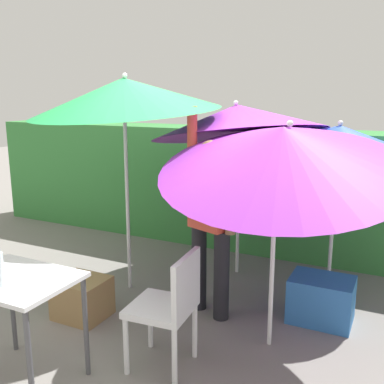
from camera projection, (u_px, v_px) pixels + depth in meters
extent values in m
plane|color=gray|center=(178.00, 316.00, 4.06)|extent=(24.00, 24.00, 0.00)
cube|color=#38843D|center=(254.00, 189.00, 5.76)|extent=(8.00, 0.70, 1.55)
cylinder|color=silver|center=(127.00, 203.00, 4.46)|extent=(0.04, 0.04, 1.81)
cone|color=green|center=(125.00, 95.00, 4.22)|extent=(1.85, 1.85, 0.51)
sphere|color=silver|center=(125.00, 75.00, 4.17)|extent=(0.05, 0.05, 0.05)
cylinder|color=silver|center=(333.00, 223.00, 4.43)|extent=(0.04, 0.04, 1.44)
cone|color=blue|center=(339.00, 138.00, 4.25)|extent=(1.46, 1.46, 0.32)
sphere|color=silver|center=(341.00, 123.00, 4.22)|extent=(0.05, 0.05, 0.05)
cylinder|color=silver|center=(272.00, 261.00, 3.45)|extent=(0.04, 0.04, 1.44)
cone|color=purple|center=(283.00, 148.00, 3.24)|extent=(1.91, 1.91, 0.86)
sphere|color=silver|center=(290.00, 124.00, 3.19)|extent=(0.05, 0.05, 0.05)
cylinder|color=silver|center=(238.00, 206.00, 4.89)|extent=(0.04, 0.04, 1.55)
cone|color=purple|center=(238.00, 120.00, 4.67)|extent=(1.91, 1.88, 0.80)
sphere|color=silver|center=(236.00, 103.00, 4.62)|extent=(0.05, 0.05, 0.05)
cylinder|color=black|center=(199.00, 267.00, 4.12)|extent=(0.14, 0.14, 0.82)
cylinder|color=black|center=(221.00, 276.00, 3.93)|extent=(0.14, 0.14, 0.82)
cube|color=#E04C38|center=(211.00, 197.00, 3.88)|extent=(0.41, 0.33, 0.56)
sphere|color=#8C6647|center=(211.00, 153.00, 3.79)|extent=(0.22, 0.22, 0.22)
cylinder|color=#E04C38|center=(192.00, 138.00, 3.93)|extent=(0.11, 0.11, 0.56)
cylinder|color=#8C6647|center=(231.00, 204.00, 3.72)|extent=(0.11, 0.11, 0.52)
cylinder|color=silver|center=(150.00, 321.00, 3.52)|extent=(0.04, 0.04, 0.44)
cylinder|color=silver|center=(126.00, 346.00, 3.18)|extent=(0.04, 0.04, 0.44)
cylinder|color=silver|center=(195.00, 331.00, 3.38)|extent=(0.04, 0.04, 0.44)
cylinder|color=silver|center=(175.00, 357.00, 3.04)|extent=(0.04, 0.04, 0.44)
cube|color=silver|center=(161.00, 308.00, 3.23)|extent=(0.47, 0.47, 0.05)
cube|color=silver|center=(186.00, 283.00, 3.10)|extent=(0.07, 0.44, 0.40)
cube|color=#2D6BB7|center=(321.00, 299.00, 3.93)|extent=(0.54, 0.40, 0.40)
cube|color=#9E7A4C|center=(82.00, 298.00, 4.01)|extent=(0.44, 0.39, 0.36)
cylinder|color=#4C4C51|center=(86.00, 326.00, 3.14)|extent=(0.04, 0.04, 0.75)
cylinder|color=#4C4C51|center=(12.00, 306.00, 3.45)|extent=(0.04, 0.04, 0.75)
cylinder|color=#4C4C51|center=(30.00, 366.00, 2.68)|extent=(0.04, 0.04, 0.75)
cube|color=silver|center=(15.00, 279.00, 2.98)|extent=(0.80, 0.60, 0.03)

